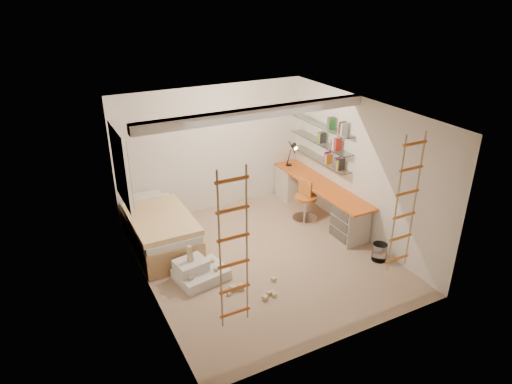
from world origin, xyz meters
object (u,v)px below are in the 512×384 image
bed (160,230)px  play_platform (198,272)px  swivel_chair (305,206)px  desk (319,199)px

bed → play_platform: bearing=-79.2°
bed → swivel_chair: bearing=-7.1°
desk → play_platform: 3.10m
swivel_chair → play_platform: 2.80m
play_platform → desk: bearing=17.4°
bed → swivel_chair: 2.90m
desk → bed: bearing=173.5°
desk → play_platform: size_ratio=3.15×
bed → play_platform: bed is taller
bed → play_platform: 1.33m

